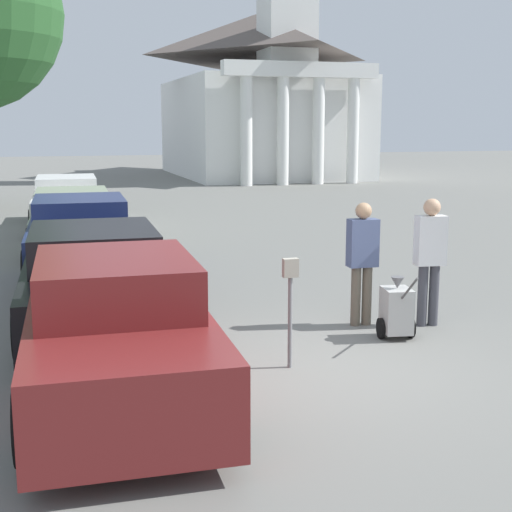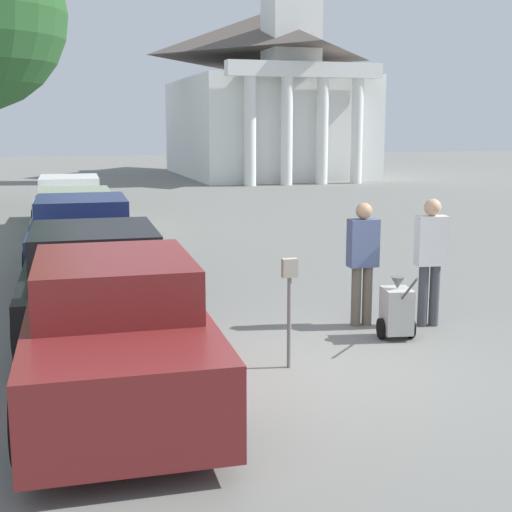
% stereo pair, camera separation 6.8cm
% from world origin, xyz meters
% --- Properties ---
extents(ground_plane, '(120.00, 120.00, 0.00)m').
position_xyz_m(ground_plane, '(0.00, 0.00, 0.00)').
color(ground_plane, slate).
extents(parked_car_maroon, '(2.03, 4.67, 1.52)m').
position_xyz_m(parked_car_maroon, '(-2.41, -0.20, 0.71)').
color(parked_car_maroon, maroon).
rests_on(parked_car_maroon, ground_plane).
extents(parked_car_black, '(2.23, 5.25, 1.39)m').
position_xyz_m(parked_car_black, '(-2.41, 2.88, 0.65)').
color(parked_car_black, black).
rests_on(parked_car_black, ground_plane).
extents(parked_car_navy, '(2.14, 4.84, 1.49)m').
position_xyz_m(parked_car_navy, '(-2.41, 6.33, 0.71)').
color(parked_car_navy, '#19234C').
rests_on(parked_car_navy, ground_plane).
extents(parked_car_sage, '(2.08, 5.06, 1.36)m').
position_xyz_m(parked_car_sage, '(-2.41, 9.46, 0.65)').
color(parked_car_sage, gray).
rests_on(parked_car_sage, ground_plane).
extents(parked_car_white, '(2.05, 5.28, 1.44)m').
position_xyz_m(parked_car_white, '(-2.41, 12.81, 0.68)').
color(parked_car_white, silver).
rests_on(parked_car_white, ground_plane).
extents(parking_meter, '(0.18, 0.09, 1.31)m').
position_xyz_m(parking_meter, '(-0.37, 0.09, 0.92)').
color(parking_meter, slate).
rests_on(parking_meter, ground_plane).
extents(person_worker, '(0.43, 0.23, 1.76)m').
position_xyz_m(person_worker, '(1.22, 1.52, 1.01)').
color(person_worker, '#665B4C').
rests_on(person_worker, ground_plane).
extents(person_supervisor, '(0.44, 0.27, 1.82)m').
position_xyz_m(person_supervisor, '(2.12, 1.22, 1.05)').
color(person_supervisor, '#3F3F47').
rests_on(person_supervisor, ground_plane).
extents(equipment_cart, '(0.51, 1.00, 1.00)m').
position_xyz_m(equipment_cart, '(1.40, 0.79, 0.39)').
color(equipment_cart, '#B2B2AD').
rests_on(equipment_cart, ground_plane).
extents(church, '(9.14, 13.38, 20.92)m').
position_xyz_m(church, '(8.85, 30.84, 5.10)').
color(church, white).
rests_on(church, ground_plane).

